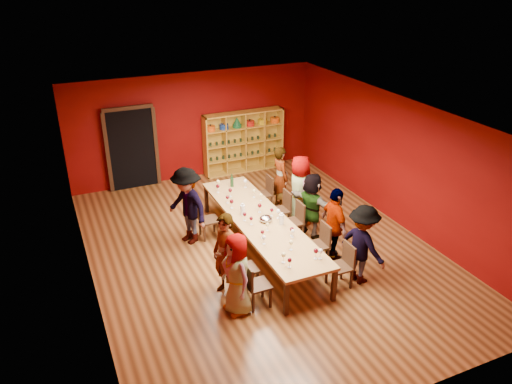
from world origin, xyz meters
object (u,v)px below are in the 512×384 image
(chair_person_right_2, at_px, (296,219))
(tasting_table, at_px, (261,221))
(chair_person_left_1, at_px, (242,267))
(person_right_4, at_px, (280,177))
(chair_person_right_0, at_px, (343,263))
(chair_person_left_0, at_px, (254,283))
(person_right_0, at_px, (362,244))
(person_right_2, at_px, (312,205))
(person_right_1, at_px, (334,225))
(spittoon_bowl, at_px, (266,219))
(person_left_3, at_px, (187,206))
(chair_person_right_4, at_px, (266,191))
(chair_person_right_3, at_px, (283,207))
(chair_person_right_1, at_px, (320,242))
(wine_bottle, at_px, (232,182))
(person_left_0, at_px, (237,274))
(chair_person_left_3, at_px, (206,218))
(person_right_3, at_px, (300,190))
(person_left_1, at_px, (225,255))
(shelving_unit, at_px, (243,139))

(chair_person_right_2, bearing_deg, tasting_table, -172.34)
(chair_person_left_1, bearing_deg, person_right_4, 52.05)
(chair_person_right_0, bearing_deg, person_right_4, 83.47)
(chair_person_left_0, xyz_separation_m, person_right_4, (2.22, 3.42, 0.31))
(person_right_0, distance_m, person_right_2, 1.94)
(person_right_1, relative_size, spittoon_bowl, 6.04)
(tasting_table, height_order, spittoon_bowl, spittoon_bowl)
(chair_person_left_0, distance_m, person_left_3, 2.75)
(person_right_1, distance_m, chair_person_right_4, 2.71)
(person_right_1, height_order, chair_person_right_3, person_right_1)
(chair_person_right_4, bearing_deg, person_right_0, -83.54)
(person_right_0, xyz_separation_m, chair_person_right_1, (-0.40, 0.86, -0.32))
(chair_person_right_0, height_order, person_right_4, person_right_4)
(chair_person_right_2, xyz_separation_m, chair_person_right_3, (0.00, 0.63, 0.00))
(person_left_3, bearing_deg, tasting_table, 31.03)
(chair_person_left_0, bearing_deg, wine_bottle, 74.61)
(chair_person_right_0, bearing_deg, person_left_0, 177.14)
(chair_person_left_3, bearing_deg, person_right_2, -21.13)
(chair_person_left_0, bearing_deg, person_right_0, -2.76)
(tasting_table, distance_m, person_right_3, 1.54)
(chair_person_left_0, height_order, chair_person_left_3, same)
(chair_person_right_0, relative_size, chair_person_right_1, 1.00)
(tasting_table, distance_m, person_right_2, 1.32)
(chair_person_right_1, height_order, spittoon_bowl, chair_person_right_1)
(chair_person_right_3, bearing_deg, person_left_0, -131.10)
(person_left_0, height_order, chair_person_right_4, person_left_0)
(person_right_0, relative_size, chair_person_right_4, 1.82)
(chair_person_right_1, relative_size, chair_person_right_3, 1.00)
(chair_person_right_1, height_order, chair_person_right_3, same)
(person_left_1, xyz_separation_m, chair_person_right_0, (2.15, -0.67, -0.34))
(person_left_3, relative_size, person_right_4, 1.10)
(person_left_0, height_order, person_left_3, person_left_3)
(chair_person_left_1, xyz_separation_m, person_right_0, (2.22, -0.67, 0.32))
(chair_person_left_0, bearing_deg, spittoon_bowl, 58.50)
(person_right_4, bearing_deg, shelving_unit, -2.61)
(tasting_table, distance_m, spittoon_bowl, 0.18)
(shelving_unit, bearing_deg, chair_person_right_3, -97.76)
(chair_person_left_3, height_order, chair_person_right_2, same)
(tasting_table, relative_size, person_right_0, 2.77)
(person_left_3, distance_m, spittoon_bowl, 1.76)
(person_left_3, height_order, person_right_1, person_left_3)
(chair_person_left_3, distance_m, person_right_3, 2.29)
(shelving_unit, height_order, person_right_4, shelving_unit)
(person_left_0, distance_m, chair_person_right_1, 2.29)
(chair_person_left_0, bearing_deg, person_right_1, 19.34)
(spittoon_bowl, height_order, wine_bottle, wine_bottle)
(person_right_0, relative_size, chair_person_right_3, 1.82)
(person_right_3, distance_m, chair_person_right_4, 1.11)
(shelving_unit, height_order, chair_person_left_3, shelving_unit)
(person_left_3, relative_size, chair_person_right_0, 1.98)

